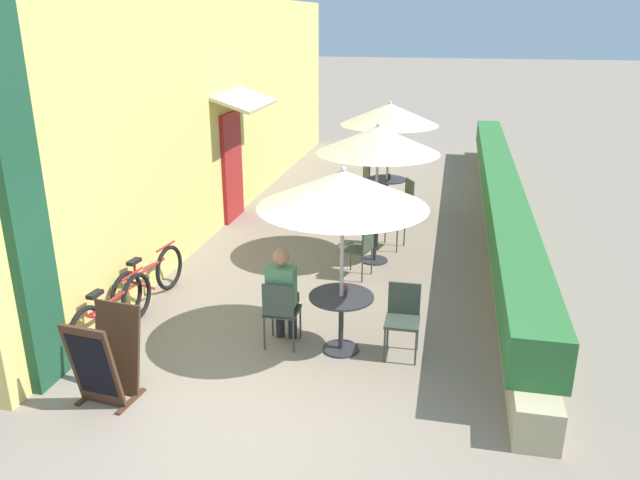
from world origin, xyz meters
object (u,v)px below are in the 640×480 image
Objects in this scene: cafe_chair_mid_left at (388,219)px; patio_table_near at (341,311)px; patio_table_far at (387,188)px; patio_umbrella_far at (389,114)px; patio_umbrella_near at (343,189)px; cafe_chair_far_right at (404,198)px; seated_patron_near_left at (283,292)px; cafe_chair_near_right at (403,314)px; cafe_chair_mid_right at (361,246)px; bicycle_leaning at (112,313)px; bicycle_second at (149,280)px; patio_umbrella_mid at (378,140)px; menu_board at (106,358)px; coffee_cup_mid at (376,218)px; coffee_cup_far at (389,176)px; patio_table_mid at (375,231)px; cafe_chair_far_left at (371,180)px; coffee_cup_near at (343,287)px; cafe_chair_near_left at (281,309)px.

patio_table_near is at bearing 13.45° from cafe_chair_mid_left.
patio_table_far is 0.34× the size of patio_umbrella_far.
cafe_chair_far_right is at bearing 86.56° from patio_umbrella_near.
seated_patron_near_left is 1.46m from cafe_chair_near_right.
cafe_chair_mid_right reaches higher than bicycle_leaning.
patio_table_far is at bearing 68.06° from bicycle_second.
patio_umbrella_mid is (0.02, 3.00, 1.50)m from patio_table_near.
patio_umbrella_mid reaches higher than menu_board.
cafe_chair_far_right is 0.88× the size of menu_board.
coffee_cup_far is at bearing 92.05° from coffee_cup_mid.
cafe_chair_near_right is at bearing -82.06° from coffee_cup_far.
patio_table_mid is at bearing 89.60° from patio_umbrella_near.
cafe_chair_mid_right reaches higher than coffee_cup_mid.
patio_umbrella_mid is at bearing 45.18° from bicycle_second.
patio_table_far is 7.54m from menu_board.
bicycle_leaning is (-2.12, -0.32, -0.35)m from seated_patron_near_left.
cafe_chair_mid_left is (-0.58, 3.63, 0.00)m from cafe_chair_near_right.
coffee_cup_far is at bearing 90.70° from patio_umbrella_near.
seated_patron_near_left reaches higher than patio_table_mid.
patio_umbrella_near reaches higher than coffee_cup_mid.
patio_table_far is (0.01, 3.45, 0.00)m from cafe_chair_mid_right.
bicycle_second is (-2.79, -5.05, -0.42)m from coffee_cup_far.
cafe_chair_far_left is at bearing 98.83° from patio_table_mid.
patio_table_far is at bearing -90.00° from patio_umbrella_far.
cafe_chair_far_right is (0.41, 2.84, 0.00)m from cafe_chair_mid_right.
coffee_cup_near is 3.11m from patio_umbrella_mid.
menu_board is at bearing 166.66° from cafe_chair_mid_right.
bicycle_second is (-0.02, 1.02, 0.01)m from bicycle_leaning.
bicycle_second is (-2.86, 0.73, -1.67)m from patio_umbrella_near.
cafe_chair_near_left is 0.38× the size of patio_umbrella_far.
cafe_chair_mid_right and cafe_chair_far_left have the same top height.
coffee_cup_near is at bearing -161.67° from cafe_chair_mid_right.
cafe_chair_mid_right is 0.70m from coffee_cup_mid.
coffee_cup_near is 3.58m from cafe_chair_mid_left.
patio_umbrella_near reaches higher than seated_patron_near_left.
patio_umbrella_near is at bearing -90.62° from coffee_cup_mid.
cafe_chair_mid_right is at bearing 92.67° from coffee_cup_near.
bicycle_leaning is (-3.56, -0.37, -0.18)m from cafe_chair_near_right.
cafe_chair_far_left is (-0.52, 3.33, -1.50)m from patio_umbrella_mid.
patio_table_far is (-0.09, 5.58, -0.24)m from coffee_cup_near.
cafe_chair_near_left is (-0.72, -0.08, -1.50)m from patio_umbrella_near.
cafe_chair_mid_left is 9.67× the size of coffee_cup_far.
coffee_cup_mid is 2.87m from coffee_cup_far.
cafe_chair_near_right is at bearing 157.29° from cafe_chair_far_right.
coffee_cup_mid is 3.07m from patio_umbrella_far.
patio_table_near is at bearing 6.02° from cafe_chair_near_left.
patio_umbrella_near is 1.67m from cafe_chair_near_left.
cafe_chair_far_left is 8.03m from menu_board.
patio_umbrella_mid is at bearing 89.60° from patio_table_near.
cafe_chair_mid_left and cafe_chair_far_right have the same top height.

